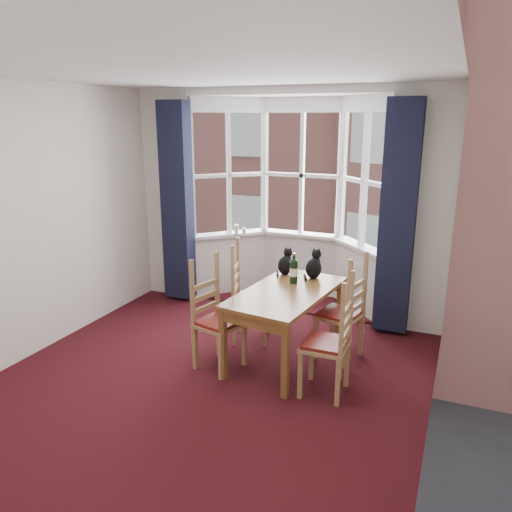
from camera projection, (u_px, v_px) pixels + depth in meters
The scene contains 21 objects.
floor at pixel (197, 392), 4.58m from camera, with size 4.50×4.50×0.00m, color black.
ceiling at pixel (185, 69), 3.83m from camera, with size 4.50×4.50×0.00m, color white.
wall_left at pixel (17, 226), 4.96m from camera, with size 4.50×4.50×0.00m, color silver.
wall_right at pixel (443, 273), 3.46m from camera, with size 4.50×4.50×0.00m, color silver.
wall_back_pier_left at pixel (170, 196), 6.82m from camera, with size 0.70×0.12×2.80m, color silver.
wall_back_pier_right at pixel (421, 213), 5.58m from camera, with size 0.70×0.12×2.80m, color silver.
bay_window at pixel (296, 198), 6.65m from camera, with size 2.76×0.94×2.80m.
curtain_left at pixel (177, 203), 6.59m from camera, with size 0.38×0.22×2.60m, color #161931.
curtain_right at pixel (398, 219), 5.52m from camera, with size 0.38×0.22×2.60m, color #161931.
dining_table at pixel (286, 299), 5.04m from camera, with size 0.93×1.51×0.76m.
chair_left_near at pixel (212, 321), 4.98m from camera, with size 0.49×0.51×0.92m.
chair_left_far at pixel (244, 300), 5.58m from camera, with size 0.50×0.51×0.92m.
chair_right_near at pixel (335, 347), 4.44m from camera, with size 0.41×0.42×0.92m.
chair_right_far at pixel (348, 317), 5.09m from camera, with size 0.49×0.50×0.92m.
cat_left at pixel (286, 264), 5.53m from camera, with size 0.17×0.23×0.30m.
cat_right at pixel (314, 267), 5.39m from camera, with size 0.18×0.25×0.33m.
wine_bottle at pixel (294, 270), 5.21m from camera, with size 0.08×0.08×0.33m.
candle_tall at pixel (236, 229), 6.94m from camera, with size 0.06×0.06×0.13m, color white.
candle_short at pixel (244, 231), 6.94m from camera, with size 0.06×0.06×0.09m, color white.
street at pixel (428, 242), 34.80m from camera, with size 80.00×80.00×0.00m, color #333335.
tenement_building at pixel (404, 143), 16.58m from camera, with size 18.40×7.80×15.20m.
Camera 1 is at (2.09, -3.54, 2.45)m, focal length 35.00 mm.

